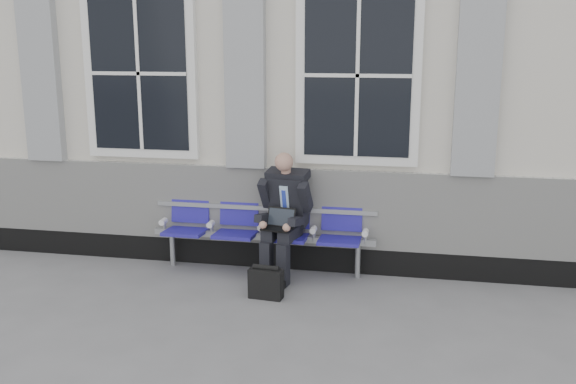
# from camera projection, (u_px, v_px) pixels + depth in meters

# --- Properties ---
(ground) EXTENTS (70.00, 70.00, 0.00)m
(ground) POSITION_uv_depth(u_px,v_px,m) (302.00, 323.00, 6.09)
(ground) COLOR slate
(ground) RESTS_ON ground
(station_building) EXTENTS (14.40, 4.40, 4.49)m
(station_building) POSITION_uv_depth(u_px,v_px,m) (344.00, 70.00, 8.91)
(station_building) COLOR beige
(station_building) RESTS_ON ground
(bench) EXTENTS (2.60, 0.47, 0.91)m
(bench) POSITION_uv_depth(u_px,v_px,m) (263.00, 225.00, 7.36)
(bench) COLOR #9EA0A3
(bench) RESTS_ON ground
(businessman) EXTENTS (0.61, 0.82, 1.43)m
(businessman) POSITION_uv_depth(u_px,v_px,m) (284.00, 211.00, 7.13)
(businessman) COLOR black
(businessman) RESTS_ON ground
(briefcase) EXTENTS (0.36, 0.18, 0.36)m
(briefcase) POSITION_uv_depth(u_px,v_px,m) (266.00, 283.00, 6.64)
(briefcase) COLOR black
(briefcase) RESTS_ON ground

